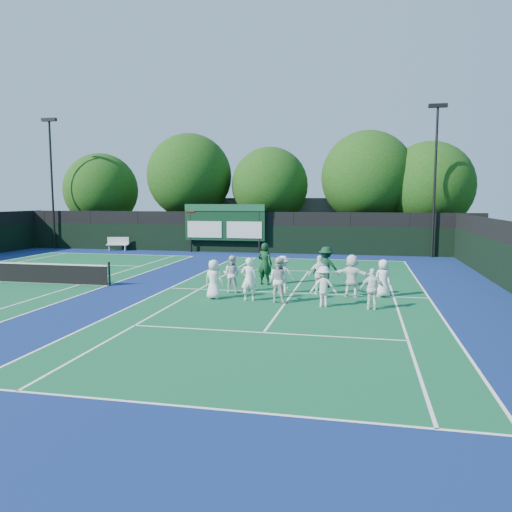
% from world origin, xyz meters
% --- Properties ---
extents(ground, '(120.00, 120.00, 0.00)m').
position_xyz_m(ground, '(0.00, 0.00, 0.00)').
color(ground, '#17370F').
rests_on(ground, ground).
extents(court_apron, '(34.00, 32.00, 0.01)m').
position_xyz_m(court_apron, '(-6.00, 1.00, 0.00)').
color(court_apron, navy).
rests_on(court_apron, ground).
extents(near_court, '(11.05, 23.85, 0.01)m').
position_xyz_m(near_court, '(0.00, 1.00, 0.01)').
color(near_court, '#115730').
rests_on(near_court, ground).
extents(left_court, '(11.05, 23.85, 0.01)m').
position_xyz_m(left_court, '(-14.00, 1.00, 0.01)').
color(left_court, '#115730').
rests_on(left_court, ground).
extents(back_fence, '(34.00, 0.08, 3.00)m').
position_xyz_m(back_fence, '(-6.00, 16.00, 1.36)').
color(back_fence, black).
rests_on(back_fence, ground).
extents(scoreboard, '(6.00, 0.21, 3.55)m').
position_xyz_m(scoreboard, '(-7.01, 15.59, 2.19)').
color(scoreboard, black).
rests_on(scoreboard, ground).
extents(clubhouse, '(18.00, 6.00, 4.00)m').
position_xyz_m(clubhouse, '(-2.00, 24.00, 2.00)').
color(clubhouse, '#5C5C61').
rests_on(clubhouse, ground).
extents(light_pole_left, '(1.20, 0.30, 10.12)m').
position_xyz_m(light_pole_left, '(-21.00, 15.70, 6.30)').
color(light_pole_left, black).
rests_on(light_pole_left, ground).
extents(light_pole_right, '(1.20, 0.30, 10.12)m').
position_xyz_m(light_pole_right, '(7.50, 15.70, 6.30)').
color(light_pole_right, black).
rests_on(light_pole_right, ground).
extents(tennis_net, '(11.30, 0.10, 1.10)m').
position_xyz_m(tennis_net, '(-14.00, 1.00, 0.49)').
color(tennis_net, black).
rests_on(tennis_net, ground).
extents(bench, '(1.68, 0.80, 1.03)m').
position_xyz_m(bench, '(-15.41, 15.37, 0.55)').
color(bench, silver).
rests_on(bench, ground).
extents(tree_a, '(6.19, 6.19, 7.75)m').
position_xyz_m(tree_a, '(-18.78, 19.58, 4.50)').
color(tree_a, black).
rests_on(tree_a, ground).
extents(tree_b, '(6.85, 6.85, 9.20)m').
position_xyz_m(tree_b, '(-10.87, 19.58, 5.59)').
color(tree_b, black).
rests_on(tree_b, ground).
extents(tree_c, '(6.01, 6.01, 7.98)m').
position_xyz_m(tree_c, '(-4.20, 19.58, 4.81)').
color(tree_c, black).
rests_on(tree_c, ground).
extents(tree_d, '(6.98, 6.98, 9.05)m').
position_xyz_m(tree_d, '(3.31, 19.58, 5.37)').
color(tree_d, black).
rests_on(tree_d, ground).
extents(tree_e, '(6.56, 6.56, 8.15)m').
position_xyz_m(tree_e, '(7.77, 19.58, 4.70)').
color(tree_e, black).
rests_on(tree_e, ground).
extents(tennis_ball_0, '(0.07, 0.07, 0.07)m').
position_xyz_m(tennis_ball_0, '(-3.06, -0.36, 0.03)').
color(tennis_ball_0, '#D8EA1B').
rests_on(tennis_ball_0, ground).
extents(tennis_ball_1, '(0.07, 0.07, 0.07)m').
position_xyz_m(tennis_ball_1, '(2.52, 3.14, 0.03)').
color(tennis_ball_1, '#D8EA1B').
rests_on(tennis_ball_1, ground).
extents(tennis_ball_3, '(0.07, 0.07, 0.07)m').
position_xyz_m(tennis_ball_3, '(-1.94, 1.18, 0.03)').
color(tennis_ball_3, '#D8EA1B').
rests_on(tennis_ball_3, ground).
extents(tennis_ball_4, '(0.07, 0.07, 0.07)m').
position_xyz_m(tennis_ball_4, '(-0.36, 1.97, 0.03)').
color(tennis_ball_4, '#D8EA1B').
rests_on(tennis_ball_4, ground).
extents(player_front_0, '(0.84, 0.62, 1.57)m').
position_xyz_m(player_front_0, '(-2.90, -0.85, 0.78)').
color(player_front_0, white).
rests_on(player_front_0, ground).
extents(player_front_1, '(0.69, 0.53, 1.70)m').
position_xyz_m(player_front_1, '(-1.45, -0.94, 0.85)').
color(player_front_1, white).
rests_on(player_front_1, ground).
extents(player_front_2, '(1.02, 0.90, 1.76)m').
position_xyz_m(player_front_2, '(-0.28, -0.98, 0.88)').
color(player_front_2, silver).
rests_on(player_front_2, ground).
extents(player_front_3, '(1.03, 0.67, 1.51)m').
position_xyz_m(player_front_3, '(1.46, -1.43, 0.75)').
color(player_front_3, silver).
rests_on(player_front_3, ground).
extents(player_front_4, '(0.90, 0.42, 1.50)m').
position_xyz_m(player_front_4, '(3.21, -1.53, 0.75)').
color(player_front_4, white).
rests_on(player_front_4, ground).
extents(player_back_0, '(0.83, 0.69, 1.58)m').
position_xyz_m(player_back_0, '(-2.55, 0.63, 0.79)').
color(player_back_0, silver).
rests_on(player_back_0, ground).
extents(player_back_1, '(1.15, 0.86, 1.59)m').
position_xyz_m(player_back_1, '(-0.41, 0.84, 0.79)').
color(player_back_1, white).
rests_on(player_back_1, ground).
extents(player_back_2, '(1.03, 0.62, 1.64)m').
position_xyz_m(player_back_2, '(1.14, 0.92, 0.82)').
color(player_back_2, white).
rests_on(player_back_2, ground).
extents(player_back_3, '(1.69, 1.05, 1.73)m').
position_xyz_m(player_back_3, '(2.44, 0.72, 0.87)').
color(player_back_3, white).
rests_on(player_back_3, ground).
extents(player_back_4, '(0.88, 0.74, 1.53)m').
position_xyz_m(player_back_4, '(3.68, 0.90, 0.77)').
color(player_back_4, white).
rests_on(player_back_4, ground).
extents(coach_left, '(0.81, 0.63, 1.95)m').
position_xyz_m(coach_left, '(-1.53, 2.75, 0.98)').
color(coach_left, '#0E3419').
rests_on(coach_left, ground).
extents(coach_right, '(1.27, 0.84, 1.83)m').
position_xyz_m(coach_right, '(1.26, 2.66, 0.92)').
color(coach_right, '#0D321D').
rests_on(coach_right, ground).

